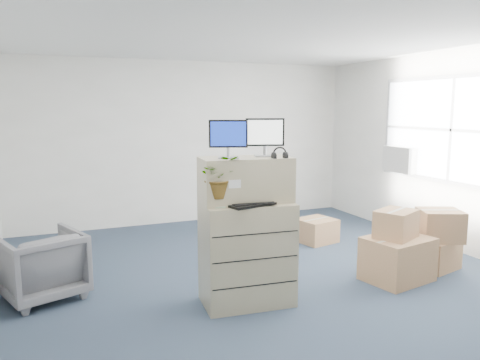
% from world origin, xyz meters
% --- Properties ---
extents(ground, '(7.00, 7.00, 0.00)m').
position_xyz_m(ground, '(0.00, 0.00, 0.00)').
color(ground, '#2A374C').
rests_on(ground, ground).
extents(wall_back, '(6.00, 0.02, 2.80)m').
position_xyz_m(wall_back, '(0.00, 3.51, 1.40)').
color(wall_back, silver).
rests_on(wall_back, ground).
extents(window, '(0.07, 2.72, 1.52)m').
position_xyz_m(window, '(2.96, 0.50, 1.70)').
color(window, '#98989A').
rests_on(window, wall_right).
extents(ac_unit, '(0.24, 0.60, 0.40)m').
position_xyz_m(ac_unit, '(2.87, 1.40, 1.20)').
color(ac_unit, beige).
rests_on(ac_unit, wall_right).
extents(filing_cabinet_lower, '(0.96, 0.64, 1.06)m').
position_xyz_m(filing_cabinet_lower, '(-0.44, -0.15, 0.53)').
color(filing_cabinet_lower, tan).
rests_on(filing_cabinet_lower, ground).
extents(filing_cabinet_upper, '(0.95, 0.54, 0.45)m').
position_xyz_m(filing_cabinet_upper, '(-0.43, -0.10, 1.29)').
color(filing_cabinet_upper, tan).
rests_on(filing_cabinet_upper, filing_cabinet_lower).
extents(monitor_left, '(0.37, 0.21, 0.38)m').
position_xyz_m(monitor_left, '(-0.62, -0.11, 1.73)').
color(monitor_left, '#99999E').
rests_on(monitor_left, filing_cabinet_upper).
extents(monitor_right, '(0.38, 0.20, 0.39)m').
position_xyz_m(monitor_right, '(-0.22, -0.10, 1.73)').
color(monitor_right, '#99999E').
rests_on(monitor_right, filing_cabinet_upper).
extents(headphones, '(0.15, 0.03, 0.15)m').
position_xyz_m(headphones, '(-0.16, -0.31, 1.56)').
color(headphones, black).
rests_on(headphones, filing_cabinet_upper).
extents(keyboard, '(0.51, 0.31, 0.02)m').
position_xyz_m(keyboard, '(-0.46, -0.31, 1.07)').
color(keyboard, black).
rests_on(keyboard, filing_cabinet_lower).
extents(mouse, '(0.09, 0.06, 0.03)m').
position_xyz_m(mouse, '(-0.10, -0.31, 1.08)').
color(mouse, silver).
rests_on(mouse, filing_cabinet_lower).
extents(water_bottle, '(0.07, 0.07, 0.24)m').
position_xyz_m(water_bottle, '(-0.33, -0.13, 1.18)').
color(water_bottle, gray).
rests_on(water_bottle, filing_cabinet_lower).
extents(phone_dock, '(0.06, 0.05, 0.12)m').
position_xyz_m(phone_dock, '(-0.43, -0.14, 1.10)').
color(phone_dock, silver).
rests_on(phone_dock, filing_cabinet_lower).
extents(external_drive, '(0.19, 0.14, 0.06)m').
position_xyz_m(external_drive, '(-0.14, -0.06, 1.09)').
color(external_drive, black).
rests_on(external_drive, filing_cabinet_lower).
extents(tissue_box, '(0.28, 0.18, 0.10)m').
position_xyz_m(tissue_box, '(-0.05, -0.04, 1.17)').
color(tissue_box, '#409FDC').
rests_on(tissue_box, external_drive).
extents(potted_plant, '(0.43, 0.46, 0.41)m').
position_xyz_m(potted_plant, '(-0.77, -0.21, 1.29)').
color(potted_plant, '#A5B894').
rests_on(potted_plant, filing_cabinet_lower).
extents(office_chair, '(0.97, 0.94, 0.79)m').
position_xyz_m(office_chair, '(-2.40, 0.79, 0.39)').
color(office_chair, '#5B5B60').
rests_on(office_chair, ground).
extents(cardboard_boxes, '(1.90, 2.37, 0.84)m').
position_xyz_m(cardboard_boxes, '(1.83, 0.23, 0.31)').
color(cardboard_boxes, '#A27A4E').
rests_on(cardboard_boxes, ground).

